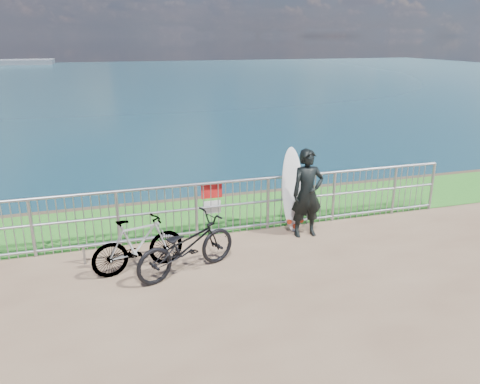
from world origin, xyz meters
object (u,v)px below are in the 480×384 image
object	(u,v)px
surfer	(307,193)
bicycle_far	(138,244)
bicycle_near	(186,246)
surfboard	(293,193)

from	to	relation	value
surfer	bicycle_far	distance (m)	3.42
surfer	bicycle_far	world-z (taller)	surfer
surfer	bicycle_far	size ratio (longest dim) A/B	1.11
surfer	bicycle_near	distance (m)	2.76
surfer	surfboard	bearing A→B (deg)	113.87
surfboard	bicycle_far	size ratio (longest dim) A/B	1.07
surfboard	bicycle_near	bearing A→B (deg)	-152.88
surfboard	bicycle_far	world-z (taller)	surfboard
bicycle_near	bicycle_far	distance (m)	0.83
surfer	bicycle_near	world-z (taller)	surfer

